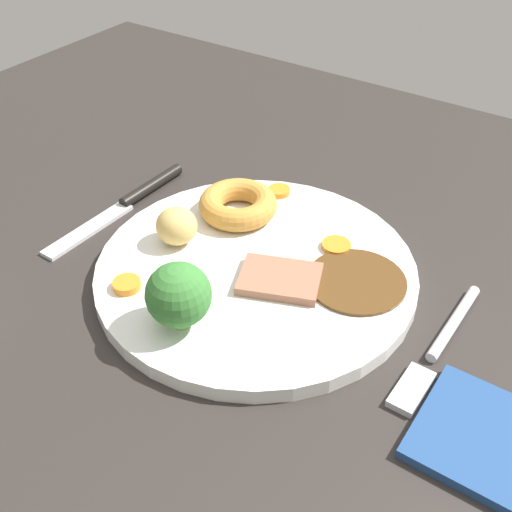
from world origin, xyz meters
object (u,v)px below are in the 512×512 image
at_px(broccoli_floret, 179,295).
at_px(knife, 130,201).
at_px(meat_slice_main, 277,278).
at_px(carrot_coin_side, 127,285).
at_px(carrot_coin_back, 336,246).
at_px(fork, 437,348).
at_px(yorkshire_pudding, 238,204).
at_px(folded_napkin, 500,446).
at_px(carrot_coin_front, 279,191).
at_px(dinner_plate, 256,271).
at_px(roast_potato_left, 177,226).

xyz_separation_m(broccoli_floret, knife, (0.16, -0.12, -0.04)).
xyz_separation_m(meat_slice_main, knife, (0.20, -0.03, -0.01)).
distance_m(carrot_coin_side, broccoli_floret, 0.07).
relative_size(carrot_coin_back, carrot_coin_side, 1.12).
bearing_deg(fork, yorkshire_pudding, -101.70).
distance_m(yorkshire_pudding, carrot_coin_back, 0.11).
distance_m(broccoli_floret, folded_napkin, 0.25).
relative_size(meat_slice_main, carrot_coin_back, 2.54).
height_order(carrot_coin_back, folded_napkin, carrot_coin_back).
distance_m(meat_slice_main, carrot_coin_front, 0.14).
height_order(dinner_plate, yorkshire_pudding, yorkshire_pudding).
xyz_separation_m(carrot_coin_side, fork, (-0.24, -0.09, -0.01)).
distance_m(carrot_coin_side, folded_napkin, 0.31).
distance_m(roast_potato_left, folded_napkin, 0.32).
bearing_deg(knife, carrot_coin_front, 125.34).
relative_size(roast_potato_left, knife, 0.20).
relative_size(knife, folded_napkin, 1.68).
height_order(roast_potato_left, knife, roast_potato_left).
relative_size(yorkshire_pudding, broccoli_floret, 1.35).
xyz_separation_m(roast_potato_left, broccoli_floret, (-0.07, 0.08, 0.01)).
relative_size(carrot_coin_front, folded_napkin, 0.21).
bearing_deg(carrot_coin_side, dinner_plate, -130.24).
bearing_deg(folded_napkin, carrot_coin_front, -30.42).
bearing_deg(fork, broccoli_floret, -59.73).
bearing_deg(yorkshire_pudding, dinner_plate, 136.72).
relative_size(meat_slice_main, fork, 0.44).
distance_m(carrot_coin_front, broccoli_floret, 0.21).
distance_m(carrot_coin_front, knife, 0.15).
xyz_separation_m(dinner_plate, folded_napkin, (-0.23, 0.06, -0.00)).
bearing_deg(carrot_coin_side, carrot_coin_back, -128.98).
xyz_separation_m(yorkshire_pudding, fork, (-0.22, 0.05, -0.02)).
xyz_separation_m(yorkshire_pudding, broccoli_floret, (-0.05, 0.15, 0.02)).
bearing_deg(dinner_plate, carrot_coin_side, 49.76).
relative_size(dinner_plate, knife, 1.52).
height_order(yorkshire_pudding, fork, yorkshire_pudding).
distance_m(yorkshire_pudding, carrot_coin_front, 0.06).
distance_m(yorkshire_pudding, broccoli_floret, 0.16).
distance_m(dinner_plate, roast_potato_left, 0.08).
bearing_deg(yorkshire_pudding, carrot_coin_back, -176.62).
bearing_deg(yorkshire_pudding, carrot_coin_side, 84.27).
relative_size(roast_potato_left, fork, 0.25).
xyz_separation_m(carrot_coin_front, fork, (-0.21, 0.10, -0.01)).
bearing_deg(broccoli_floret, dinner_plate, -94.55).
bearing_deg(knife, carrot_coin_side, 43.99).
distance_m(carrot_coin_side, fork, 0.26).
height_order(roast_potato_left, broccoli_floret, broccoli_floret).
xyz_separation_m(fork, knife, (0.34, -0.02, 0.00)).
distance_m(broccoli_floret, knife, 0.21).
distance_m(dinner_plate, fork, 0.17).
distance_m(meat_slice_main, broccoli_floret, 0.10).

